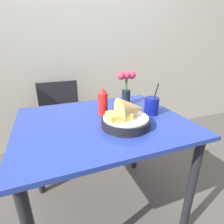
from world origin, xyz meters
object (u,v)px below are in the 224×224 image
chair_far_window (61,115)px  flower_vase (126,84)px  ketchup_bottle (103,102)px  drink_cup (151,106)px  food_basket (128,116)px

chair_far_window → flower_vase: 0.83m
ketchup_bottle → flower_vase: 0.28m
chair_far_window → drink_cup: bearing=-57.5°
chair_far_window → ketchup_bottle: size_ratio=4.56×
drink_cup → food_basket: bearing=-154.7°
chair_far_window → food_basket: size_ratio=3.00×
chair_far_window → ketchup_bottle: 0.82m
chair_far_window → flower_vase: size_ratio=3.29×
food_basket → ketchup_bottle: (-0.07, 0.21, 0.03)m
ketchup_bottle → drink_cup: 0.32m
ketchup_bottle → flower_vase: bearing=31.3°
food_basket → ketchup_bottle: size_ratio=1.52×
food_basket → drink_cup: bearing=25.3°
drink_cup → flower_vase: 0.28m
chair_far_window → food_basket: (0.30, -0.93, 0.31)m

